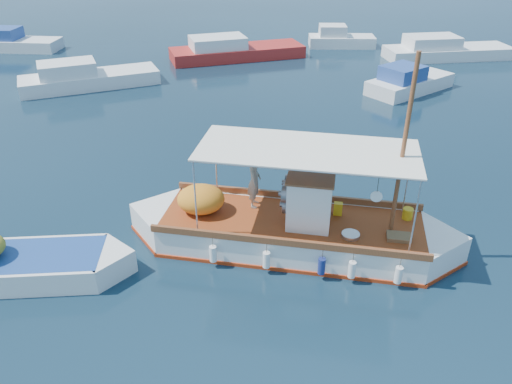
{
  "coord_description": "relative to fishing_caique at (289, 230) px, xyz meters",
  "views": [
    {
      "loc": [
        -0.8,
        -12.96,
        9.28
      ],
      "look_at": [
        -0.51,
        0.0,
        1.89
      ],
      "focal_mm": 35.0,
      "sensor_mm": 36.0,
      "label": 1
    }
  ],
  "objects": [
    {
      "name": "dinghy",
      "position": [
        -7.98,
        -1.38,
        -0.22
      ],
      "size": [
        6.78,
        2.16,
        1.66
      ],
      "rotation": [
        0.0,
        0.0,
        0.05
      ],
      "color": "white",
      "rests_on": "ground"
    },
    {
      "name": "ground",
      "position": [
        -0.51,
        0.11,
        -0.57
      ],
      "size": [
        160.0,
        160.0,
        0.0
      ],
      "primitive_type": "plane",
      "color": "black",
      "rests_on": "ground"
    },
    {
      "name": "bg_boat_ne",
      "position": [
        8.11,
        15.12,
        -0.07
      ],
      "size": [
        5.7,
        4.99,
        1.8
      ],
      "rotation": [
        0.0,
        0.0,
        0.63
      ],
      "color": "silver",
      "rests_on": "ground"
    },
    {
      "name": "bg_boat_far_w",
      "position": [
        -18.69,
        25.53,
        -0.07
      ],
      "size": [
        6.65,
        2.99,
        1.8
      ],
      "rotation": [
        0.0,
        0.0,
        -0.11
      ],
      "color": "silver",
      "rests_on": "ground"
    },
    {
      "name": "bg_boat_nw",
      "position": [
        -10.78,
        16.34,
        -0.07
      ],
      "size": [
        8.22,
        5.14,
        1.8
      ],
      "rotation": [
        0.0,
        0.0,
        0.38
      ],
      "color": "silver",
      "rests_on": "ground"
    },
    {
      "name": "bg_boat_e",
      "position": [
        12.78,
        22.37,
        -0.07
      ],
      "size": [
        9.1,
        3.64,
        1.8
      ],
      "rotation": [
        0.0,
        0.0,
        0.12
      ],
      "color": "silver",
      "rests_on": "ground"
    },
    {
      "name": "fishing_caique",
      "position": [
        0.0,
        0.0,
        0.0
      ],
      "size": [
        10.36,
        4.4,
        6.45
      ],
      "rotation": [
        0.0,
        0.0,
        -0.21
      ],
      "color": "white",
      "rests_on": "ground"
    },
    {
      "name": "bg_boat_far_n",
      "position": [
        5.96,
        26.04,
        -0.07
      ],
      "size": [
        5.03,
        2.21,
        1.8
      ],
      "rotation": [
        0.0,
        0.0,
        -0.04
      ],
      "color": "silver",
      "rests_on": "ground"
    },
    {
      "name": "bg_boat_n",
      "position": [
        -2.14,
        22.66,
        -0.07
      ],
      "size": [
        9.73,
        5.28,
        1.8
      ],
      "rotation": [
        0.0,
        0.0,
        0.28
      ],
      "color": "#AA211C",
      "rests_on": "ground"
    }
  ]
}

